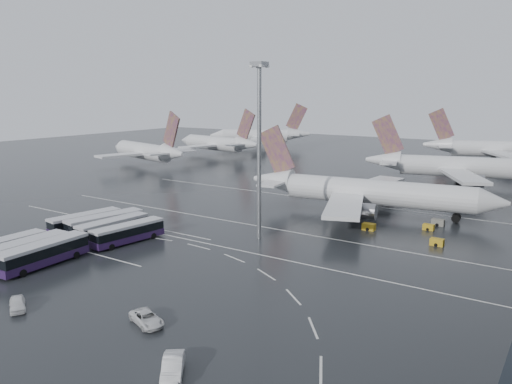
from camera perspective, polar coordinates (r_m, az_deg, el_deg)
The scene contains 27 objects.
ground at distance 80.28m, azimuth 0.41°, elevation -6.63°, with size 420.00×420.00×0.00m, color black.
lane_marking_near at distance 78.69m, azimuth -0.39°, elevation -7.00°, with size 120.00×0.25×0.01m, color silver.
lane_marking_mid at distance 90.13m, azimuth 4.61°, elevation -4.65°, with size 120.00×0.25×0.01m, color silver.
lane_marking_far at distance 114.71m, azimuth 11.42°, elevation -1.37°, with size 120.00×0.25×0.01m, color silver.
bus_bay_line_south at distance 85.06m, azimuth -19.53°, elevation -6.26°, with size 28.00×0.25×0.01m, color silver.
bus_bay_line_north at distance 95.01m, azimuth -11.82°, elevation -4.02°, with size 28.00×0.25×0.01m, color silver.
airliner_main at distance 105.54m, azimuth 12.30°, elevation -0.03°, with size 52.52×45.66×17.79m.
airliner_gate_b at distance 146.89m, azimuth 22.61°, elevation 2.60°, with size 53.60×47.51×18.85m.
airliner_gate_c at distance 198.13m, azimuth 26.07°, elevation 4.39°, with size 52.80×48.13×19.37m.
jet_remote_west at distance 173.93m, azimuth -12.28°, elevation 4.51°, with size 43.63×35.37×19.10m.
jet_remote_mid at distance 198.23m, azimuth -4.31°, elevation 5.52°, with size 43.49×35.15×18.92m.
jet_remote_far at distance 230.60m, azimuth 0.64°, elevation 6.44°, with size 42.78×35.05×20.09m.
bus_row_near_a at distance 95.64m, azimuth -18.94°, elevation -3.20°, with size 5.01×13.51×3.25m.
bus_row_near_b at distance 92.89m, azimuth -16.89°, elevation -3.42°, with size 5.50×14.34×3.45m.
bus_row_near_c at distance 89.74m, azimuth -16.03°, elevation -3.94°, with size 3.99×13.52×3.28m.
bus_row_near_d at distance 86.28m, azimuth -14.43°, elevation -4.50°, with size 4.51×13.26×3.20m.
bus_row_far_a at distance 84.55m, azimuth -26.85°, elevation -5.73°, with size 3.14×12.77×3.14m.
bus_row_far_b at distance 81.13m, azimuth -25.07°, elevation -6.14°, with size 3.70×14.00×3.42m.
bus_row_far_c at distance 78.97m, azimuth -23.14°, elevation -6.44°, with size 3.95×14.15×3.44m.
van_curve_a at distance 56.93m, azimuth -12.38°, elevation -13.93°, with size 2.31×5.01×1.39m, color silver.
van_curve_b at distance 65.20m, azimuth -25.61°, elevation -11.45°, with size 1.71×4.25×1.45m, color silver.
van_curve_c at distance 47.35m, azimuth -9.50°, elevation -19.14°, with size 1.78×5.11×1.68m, color silver.
floodlight_mast at distance 83.18m, azimuth 0.37°, elevation 7.10°, with size 2.27×2.27×29.61m.
gse_cart_belly_a at distance 87.54m, azimuth 19.98°, elevation -5.40°, with size 2.14×1.27×1.17m, color gold.
gse_cart_belly_b at distance 100.49m, azimuth 20.09°, elevation -3.28°, with size 2.28×1.35×1.25m, color slate.
gse_cart_belly_c at distance 93.67m, azimuth 12.77°, elevation -3.89°, with size 2.29×1.35×1.25m, color gold.
gse_cart_belly_e at distance 96.74m, azimuth 19.12°, elevation -3.81°, with size 1.97×1.16×1.08m, color gold.
Camera 1 is at (41.79, -63.94, 24.70)m, focal length 35.00 mm.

